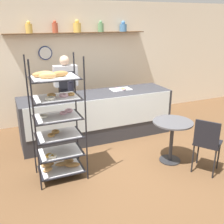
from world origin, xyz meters
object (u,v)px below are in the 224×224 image
pastry_rack (57,123)px  donut_tray_counter (121,89)px  cafe_chair (207,141)px  coffee_carafe (71,88)px  person_worker (66,92)px  cafe_table (172,132)px

pastry_rack → donut_tray_counter: (1.58, 1.20, 0.07)m
cafe_chair → coffee_carafe: size_ratio=2.92×
coffee_carafe → person_worker: bearing=87.2°
coffee_carafe → donut_tray_counter: bearing=0.8°
coffee_carafe → donut_tray_counter: 1.06m
pastry_rack → cafe_table: bearing=-8.8°
person_worker → cafe_table: (1.27, -1.97, -0.33)m
pastry_rack → cafe_table: 1.88m
cafe_table → cafe_chair: cafe_chair is taller
pastry_rack → coffee_carafe: (0.53, 1.18, 0.20)m
person_worker → cafe_table: size_ratio=2.24×
pastry_rack → cafe_chair: (2.09, -0.81, -0.32)m
pastry_rack → cafe_table: (1.83, -0.28, -0.34)m
pastry_rack → person_worker: (0.55, 1.68, -0.00)m
pastry_rack → donut_tray_counter: bearing=37.1°
person_worker → coffee_carafe: person_worker is taller
person_worker → coffee_carafe: (-0.02, -0.50, 0.20)m
cafe_chair → donut_tray_counter: bearing=-20.8°
person_worker → donut_tray_counter: (1.03, -0.49, 0.07)m
donut_tray_counter → cafe_table: bearing=-80.7°
person_worker → cafe_table: person_worker is taller
coffee_carafe → pastry_rack: bearing=-114.0°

